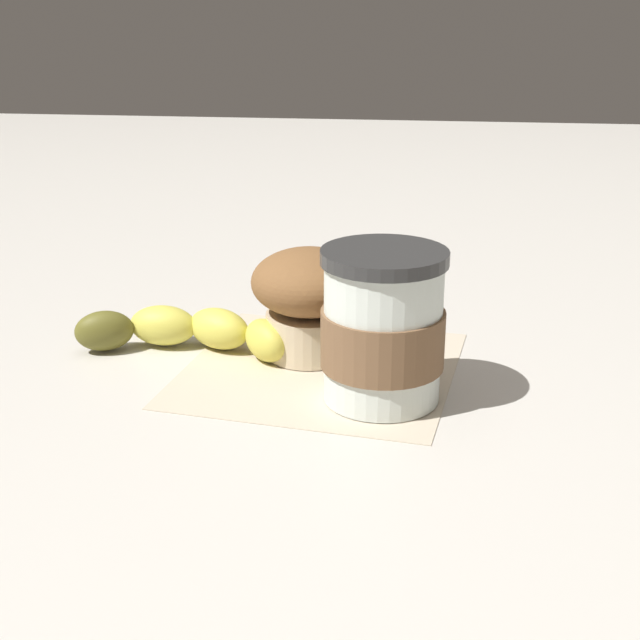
{
  "coord_description": "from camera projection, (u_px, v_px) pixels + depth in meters",
  "views": [
    {
      "loc": [
        -0.08,
        0.67,
        0.29
      ],
      "look_at": [
        0.0,
        0.0,
        0.04
      ],
      "focal_mm": 50.0,
      "sensor_mm": 36.0,
      "label": 1
    }
  ],
  "objects": [
    {
      "name": "paper_napkin",
      "position": [
        320.0,
        368.0,
        0.73
      ],
      "size": [
        0.24,
        0.24,
        0.0
      ],
      "primitive_type": "cube",
      "rotation": [
        0.0,
        0.0,
        -0.14
      ],
      "color": "beige",
      "rests_on": "ground_plane"
    },
    {
      "name": "banana",
      "position": [
        188.0,
        330.0,
        0.76
      ],
      "size": [
        0.2,
        0.08,
        0.04
      ],
      "color": "#D6CC4C",
      "rests_on": "paper_napkin"
    },
    {
      "name": "muffin",
      "position": [
        309.0,
        296.0,
        0.74
      ],
      "size": [
        0.1,
        0.1,
        0.09
      ],
      "color": "beige",
      "rests_on": "paper_napkin"
    },
    {
      "name": "ground_plane",
      "position": [
        320.0,
        369.0,
        0.73
      ],
      "size": [
        3.0,
        3.0,
        0.0
      ],
      "primitive_type": "plane",
      "color": "beige"
    },
    {
      "name": "coffee_cup",
      "position": [
        383.0,
        329.0,
        0.66
      ],
      "size": [
        0.09,
        0.09,
        0.12
      ],
      "color": "silver",
      "rests_on": "paper_napkin"
    }
  ]
}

